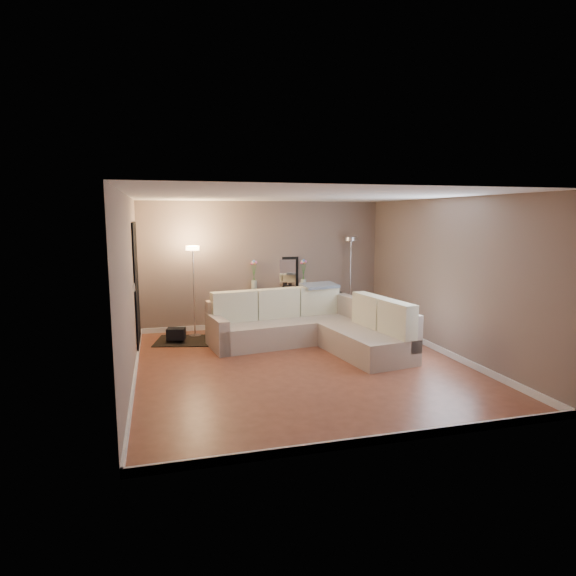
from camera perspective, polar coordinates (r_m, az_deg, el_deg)
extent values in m
cube|color=brown|center=(7.62, 1.59, -9.12)|extent=(5.00, 5.50, 0.01)
cube|color=white|center=(7.26, 1.68, 10.89)|extent=(5.00, 5.50, 0.01)
cube|color=gray|center=(9.98, -2.94, 2.76)|extent=(5.00, 0.02, 2.60)
cube|color=gray|center=(4.79, 11.21, -3.78)|extent=(5.00, 0.02, 2.60)
cube|color=gray|center=(7.03, -18.34, -0.13)|extent=(0.02, 5.50, 2.60)
cube|color=gray|center=(8.40, 18.27, 1.23)|extent=(0.02, 5.50, 2.60)
cube|color=white|center=(10.16, -2.86, -4.28)|extent=(5.00, 0.03, 0.10)
cube|color=white|center=(5.22, 10.67, -17.25)|extent=(5.00, 0.03, 0.10)
cube|color=white|center=(7.32, -17.68, -9.84)|extent=(0.03, 5.50, 0.10)
cube|color=white|center=(8.63, 17.73, -7.04)|extent=(0.03, 5.50, 0.10)
cube|color=black|center=(8.74, -17.50, 0.22)|extent=(0.02, 1.20, 2.20)
cube|color=white|center=(7.89, -17.77, 0.07)|extent=(0.02, 0.08, 0.12)
cube|color=#C0AE9C|center=(8.86, -0.31, -5.13)|extent=(2.85, 1.34, 0.42)
cube|color=#C0AE9C|center=(9.13, -1.23, -2.83)|extent=(2.74, 0.61, 0.59)
cube|color=#C0AE9C|center=(8.43, -8.40, -5.35)|extent=(0.33, 0.97, 0.59)
cube|color=#C0AE9C|center=(8.14, 9.24, -6.48)|extent=(1.18, 1.81, 0.42)
cube|color=#C0AE9C|center=(8.66, 9.65, -3.58)|extent=(0.59, 2.64, 0.59)
cube|color=#F6F3C9|center=(8.69, -6.41, -2.19)|extent=(0.85, 0.35, 0.55)
cube|color=#F6F3C9|center=(8.97, -1.26, -1.80)|extent=(0.85, 0.35, 0.55)
cube|color=#F6F3C9|center=(9.32, 3.54, -1.42)|extent=(0.85, 0.35, 0.55)
cube|color=#F6F3C9|center=(8.43, 9.61, -2.60)|extent=(0.34, 0.78, 0.55)
cube|color=#F6F3C9|center=(7.79, 12.78, -3.61)|extent=(0.34, 0.78, 0.55)
cube|color=gray|center=(9.30, 3.75, 0.30)|extent=(0.76, 0.53, 0.09)
cube|color=black|center=(9.99, -1.08, -0.52)|extent=(1.25, 0.47, 0.04)
cube|color=black|center=(9.87, -4.22, -2.86)|extent=(0.05, 0.05, 0.71)
cube|color=black|center=(10.12, -4.33, -2.57)|extent=(0.05, 0.05, 0.71)
cube|color=black|center=(10.01, 2.23, -2.68)|extent=(0.05, 0.05, 0.71)
cube|color=black|center=(10.26, 1.96, -2.40)|extent=(0.05, 0.05, 0.71)
cube|color=black|center=(10.09, -1.07, -3.68)|extent=(1.17, 0.43, 0.03)
cube|color=#BF3333|center=(10.02, -3.92, -3.18)|extent=(0.05, 0.15, 0.18)
cube|color=#3359A5|center=(10.02, -3.70, -3.12)|extent=(0.05, 0.15, 0.20)
cube|color=gold|center=(10.02, -3.45, -3.06)|extent=(0.06, 0.15, 0.22)
cube|color=#3F7F4C|center=(10.03, -3.17, -3.16)|extent=(0.06, 0.15, 0.18)
cube|color=#994C99|center=(10.03, -2.92, -3.10)|extent=(0.05, 0.15, 0.20)
cube|color=orange|center=(10.03, -2.70, -3.04)|extent=(0.05, 0.15, 0.22)
cube|color=#262626|center=(10.04, -2.45, -3.14)|extent=(0.06, 0.15, 0.18)
cube|color=#4C99B2|center=(10.04, -2.17, -3.08)|extent=(0.06, 0.15, 0.20)
cube|color=#B2A58C|center=(10.05, -1.92, -3.02)|extent=(0.05, 0.15, 0.22)
cube|color=brown|center=(10.05, -1.70, -3.12)|extent=(0.05, 0.15, 0.18)
cube|color=navy|center=(10.06, -1.45, -3.06)|extent=(0.06, 0.15, 0.20)
cube|color=gold|center=(10.06, -1.17, -3.00)|extent=(0.06, 0.15, 0.22)
cube|color=black|center=(10.09, -1.20, 1.80)|extent=(0.86, 0.14, 0.68)
cube|color=white|center=(10.07, -1.19, 1.78)|extent=(0.75, 0.10, 0.56)
cube|color=orange|center=(9.94, -1.71, -0.22)|extent=(0.18, 0.13, 0.04)
cube|color=black|center=(9.95, -0.08, 0.04)|extent=(0.10, 0.03, 0.12)
cube|color=black|center=(9.97, 0.56, 0.00)|extent=(0.08, 0.03, 0.10)
cylinder|color=silver|center=(9.92, -4.04, 0.29)|extent=(0.12, 0.12, 0.23)
cylinder|color=#38722D|center=(9.88, -4.15, 1.79)|extent=(0.09, 0.02, 0.39)
sphere|color=#E5598C|center=(9.86, -4.28, 2.93)|extent=(0.07, 0.07, 0.07)
cylinder|color=#38722D|center=(9.88, -4.11, 1.85)|extent=(0.05, 0.01, 0.41)
sphere|color=white|center=(9.86, -4.18, 3.04)|extent=(0.07, 0.07, 0.07)
cylinder|color=#38722D|center=(9.88, -4.06, 1.90)|extent=(0.01, 0.01, 0.43)
sphere|color=#598CE5|center=(9.86, -4.07, 3.15)|extent=(0.07, 0.07, 0.07)
cylinder|color=#38722D|center=(9.88, -4.01, 1.80)|extent=(0.05, 0.01, 0.39)
sphere|color=#E58C4C|center=(9.86, -3.96, 2.93)|extent=(0.07, 0.07, 0.07)
cylinder|color=#38722D|center=(9.88, -3.96, 1.85)|extent=(0.10, 0.02, 0.40)
sphere|color=#D866B2|center=(9.86, -3.86, 3.04)|extent=(0.07, 0.07, 0.07)
cylinder|color=silver|center=(10.05, 1.84, 0.41)|extent=(0.12, 0.12, 0.23)
cylinder|color=#38722D|center=(10.01, 1.75, 1.90)|extent=(0.09, 0.02, 0.39)
sphere|color=#E5598C|center=(9.98, 1.64, 3.02)|extent=(0.07, 0.07, 0.07)
cylinder|color=#38722D|center=(10.01, 1.80, 1.95)|extent=(0.05, 0.01, 0.41)
sphere|color=white|center=(9.99, 1.75, 3.13)|extent=(0.07, 0.07, 0.07)
cylinder|color=#38722D|center=(10.01, 1.84, 2.01)|extent=(0.01, 0.01, 0.43)
sphere|color=#598CE5|center=(9.99, 1.85, 3.24)|extent=(0.07, 0.07, 0.07)
cylinder|color=#38722D|center=(10.01, 1.89, 1.90)|extent=(0.05, 0.01, 0.39)
sphere|color=#E58C4C|center=(9.99, 1.95, 3.03)|extent=(0.07, 0.07, 0.07)
cylinder|color=#38722D|center=(10.01, 1.94, 1.96)|extent=(0.10, 0.02, 0.40)
sphere|color=#D866B2|center=(10.00, 2.06, 3.13)|extent=(0.07, 0.07, 0.07)
cylinder|color=silver|center=(9.49, -10.95, -5.58)|extent=(0.27, 0.27, 0.03)
cylinder|color=silver|center=(9.33, -11.09, -0.63)|extent=(0.03, 0.03, 1.66)
cylinder|color=#FFBF72|center=(9.23, -11.25, 4.66)|extent=(0.30, 0.30, 0.08)
cylinder|color=silver|center=(10.48, 7.29, -4.14)|extent=(0.29, 0.29, 0.03)
cylinder|color=silver|center=(10.32, 7.39, 0.68)|extent=(0.03, 0.03, 1.78)
cylinder|color=silver|center=(10.24, 7.49, 5.81)|extent=(0.31, 0.31, 0.08)
cube|color=black|center=(9.19, -11.84, -6.12)|extent=(1.30, 1.09, 0.02)
cube|color=black|center=(9.09, -13.12, -5.30)|extent=(0.37, 0.29, 0.21)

